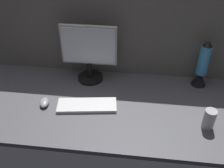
{
  "coord_description": "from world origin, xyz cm",
  "views": [
    {
      "loc": [
        17.17,
        -125.77,
        110.12
      ],
      "look_at": [
        -6.62,
        0.0,
        14.0
      ],
      "focal_mm": 41.74,
      "sensor_mm": 36.0,
      "label": 1
    }
  ],
  "objects_px": {
    "mouse": "(44,103)",
    "mug_steel": "(209,119)",
    "lava_lamp": "(202,67)",
    "monitor": "(89,51)",
    "keyboard": "(87,105)"
  },
  "relations": [
    {
      "from": "mouse",
      "to": "mug_steel",
      "type": "height_order",
      "value": "mug_steel"
    },
    {
      "from": "lava_lamp",
      "to": "mouse",
      "type": "bearing_deg",
      "value": -161.26
    },
    {
      "from": "mug_steel",
      "to": "lava_lamp",
      "type": "xyz_separation_m",
      "value": [
        0.01,
        0.42,
        0.08
      ]
    },
    {
      "from": "monitor",
      "to": "mouse",
      "type": "bearing_deg",
      "value": -126.41
    },
    {
      "from": "keyboard",
      "to": "monitor",
      "type": "bearing_deg",
      "value": 88.54
    },
    {
      "from": "monitor",
      "to": "lava_lamp",
      "type": "bearing_deg",
      "value": 1.42
    },
    {
      "from": "monitor",
      "to": "mouse",
      "type": "xyz_separation_m",
      "value": [
        -0.24,
        -0.32,
        -0.21
      ]
    },
    {
      "from": "mouse",
      "to": "mug_steel",
      "type": "bearing_deg",
      "value": -16.32
    },
    {
      "from": "monitor",
      "to": "mug_steel",
      "type": "distance_m",
      "value": 0.87
    },
    {
      "from": "monitor",
      "to": "keyboard",
      "type": "height_order",
      "value": "monitor"
    },
    {
      "from": "keyboard",
      "to": "lava_lamp",
      "type": "xyz_separation_m",
      "value": [
        0.73,
        0.33,
        0.13
      ]
    },
    {
      "from": "keyboard",
      "to": "mouse",
      "type": "bearing_deg",
      "value": 175.01
    },
    {
      "from": "mouse",
      "to": "lava_lamp",
      "type": "distance_m",
      "value": 1.07
    },
    {
      "from": "keyboard",
      "to": "mouse",
      "type": "height_order",
      "value": "mouse"
    },
    {
      "from": "monitor",
      "to": "mouse",
      "type": "relative_size",
      "value": 4.25
    }
  ]
}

